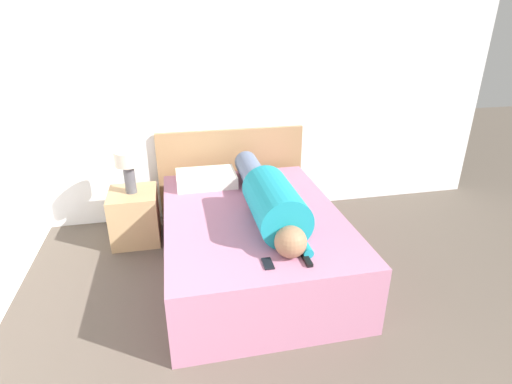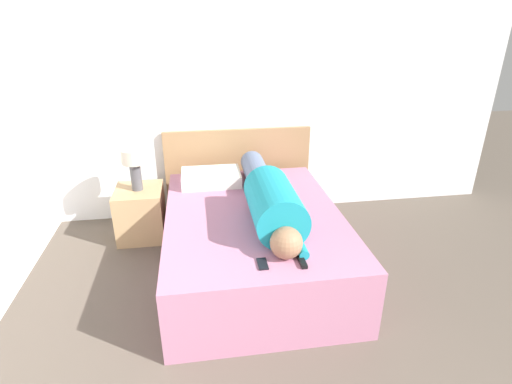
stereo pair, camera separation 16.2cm
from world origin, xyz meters
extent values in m
cube|color=white|center=(0.00, 3.80, 1.30)|extent=(5.45, 0.06, 2.60)
cube|color=#B2708E|center=(-0.20, 2.61, 0.27)|extent=(1.43, 1.97, 0.54)
cube|color=#A37A51|center=(-0.20, 3.73, 0.48)|extent=(1.55, 0.04, 0.95)
cube|color=tan|center=(-1.22, 3.35, 0.25)|extent=(0.45, 0.48, 0.50)
cylinder|color=#4C4C51|center=(-1.22, 3.35, 0.64)|extent=(0.10, 0.10, 0.27)
cylinder|color=beige|center=(-1.22, 3.35, 0.84)|extent=(0.23, 0.23, 0.14)
sphere|color=#936B4C|center=(-0.08, 1.92, 0.65)|extent=(0.22, 0.22, 0.22)
cylinder|color=teal|center=(-0.08, 2.34, 0.73)|extent=(0.38, 0.71, 0.38)
cylinder|color=slate|center=(-0.08, 3.12, 0.66)|extent=(0.23, 0.85, 0.23)
cylinder|color=teal|center=(0.03, 1.97, 0.58)|extent=(0.07, 0.22, 0.07)
cube|color=silver|center=(-0.51, 3.31, 0.60)|extent=(0.56, 0.40, 0.11)
cube|color=black|center=(0.01, 1.84, 0.56)|extent=(0.04, 0.15, 0.02)
cube|color=black|center=(-0.25, 1.86, 0.55)|extent=(0.06, 0.13, 0.01)
camera|label=1|loc=(-0.78, -0.28, 2.04)|focal=28.00mm
camera|label=2|loc=(-0.62, -0.31, 2.04)|focal=28.00mm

